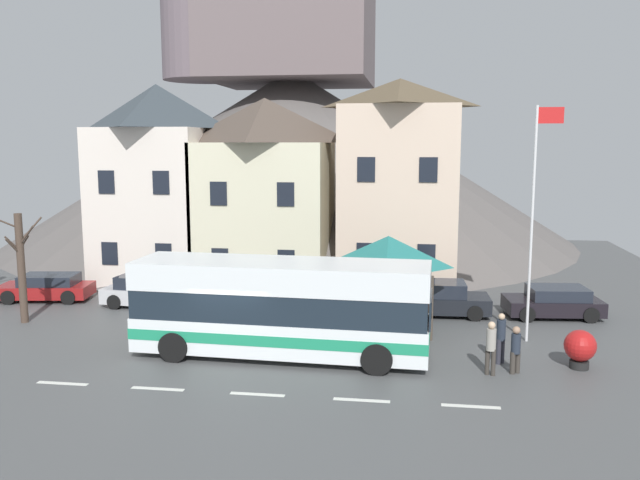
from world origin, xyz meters
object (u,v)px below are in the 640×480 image
pedestrian_03 (491,345)px  flagpole (534,210)px  bus_shelter (388,252)px  bare_tree_02 (21,265)px  townhouse_01 (266,193)px  parked_car_03 (439,299)px  parked_car_02 (47,287)px  townhouse_02 (399,185)px  public_bench (371,301)px  townhouse_00 (159,184)px  hilltop_castle (291,147)px  pedestrian_00 (516,349)px  pedestrian_02 (398,319)px  transit_bus (281,309)px  harbour_buoy (580,347)px  parked_car_01 (554,302)px  parked_car_00 (153,291)px  pedestrian_01 (501,337)px

pedestrian_03 → flagpole: bearing=65.1°
bus_shelter → pedestrian_03: (3.40, -5.05, -2.01)m
bus_shelter → bare_tree_02: size_ratio=0.80×
townhouse_01 → parked_car_03: bearing=-29.7°
bus_shelter → pedestrian_03: 6.42m
bus_shelter → parked_car_02: bearing=172.4°
townhouse_02 → public_bench: size_ratio=5.70×
townhouse_02 → parked_car_03: 7.14m
townhouse_00 → flagpole: bearing=-26.1°
hilltop_castle → pedestrian_00: hilltop_castle is taller
pedestrian_02 → flagpole: size_ratio=0.19×
hilltop_castle → pedestrian_02: bearing=-70.9°
transit_bus → pedestrian_02: bearing=31.5°
townhouse_02 → harbour_buoy: 13.64m
parked_car_01 → harbour_buoy: parked_car_01 is taller
pedestrian_02 → townhouse_02: bearing=91.8°
transit_bus → bare_tree_02: size_ratio=2.23×
parked_car_00 → public_bench: bearing=7.4°
parked_car_03 → harbour_buoy: size_ratio=3.26×
parked_car_00 → flagpole: size_ratio=0.53×
parked_car_03 → bare_tree_02: size_ratio=0.91×
parked_car_01 → bare_tree_02: bearing=4.8°
pedestrian_01 → flagpole: (1.33, 2.65, 3.93)m
townhouse_00 → pedestrian_00: size_ratio=6.68×
townhouse_02 → flagpole: townhouse_02 is taller
hilltop_castle → pedestrian_03: bearing=-67.6°
parked_car_02 → parked_car_03: bearing=171.4°
parked_car_01 → pedestrian_00: size_ratio=2.64×
hilltop_castle → pedestrian_00: bearing=-66.0°
public_bench → bare_tree_02: size_ratio=0.40×
pedestrian_02 → harbour_buoy: size_ratio=1.27×
hilltop_castle → harbour_buoy: 31.52m
parked_car_01 → pedestrian_02: 7.71m
bus_shelter → parked_car_03: (2.06, 2.07, -2.29)m
hilltop_castle → pedestrian_01: (12.12, -27.15, -5.94)m
townhouse_01 → parked_car_02: (-9.21, -4.83, -4.08)m
bus_shelter → parked_car_01: 7.56m
townhouse_00 → pedestrian_00: 20.75m
public_bench → flagpole: flagpole is taller
parked_car_00 → bus_shelter: bearing=-4.7°
townhouse_01 → townhouse_02: 6.65m
parked_car_01 → transit_bus: bearing=27.2°
parked_car_02 → parked_car_03: parked_car_03 is taller
townhouse_00 → pedestrian_03: size_ratio=5.91×
parked_car_02 → pedestrian_01: size_ratio=2.55×
bus_shelter → parked_car_03: 3.72m
parked_car_02 → pedestrian_02: (16.12, -4.12, 0.26)m
townhouse_01 → parked_car_03: size_ratio=2.29×
public_bench → bare_tree_02: bearing=-164.8°
transit_bus → townhouse_01: bearing=107.7°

